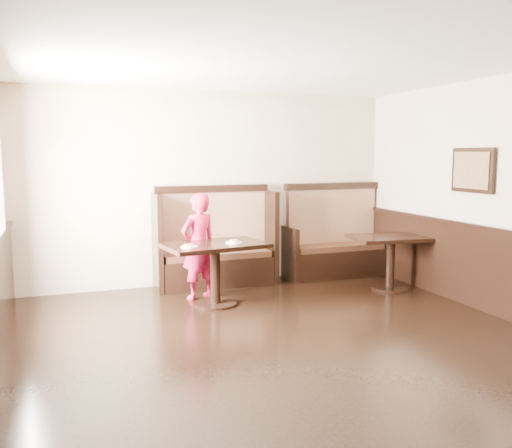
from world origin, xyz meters
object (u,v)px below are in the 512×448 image
table_main (215,258)px  table_neighbor (391,249)px  booth_neighbor (335,245)px  child (199,246)px  booth_main (215,249)px

table_main → table_neighbor: table_main is taller
booth_neighbor → child: bearing=-165.0°
table_neighbor → child: (-2.66, 0.44, 0.13)m
booth_neighbor → table_neighbor: bearing=-73.5°
booth_neighbor → table_main: bearing=-155.4°
booth_main → table_main: size_ratio=1.30×
table_main → child: 0.42m
table_neighbor → child: bearing=177.2°
booth_neighbor → child: size_ratio=1.18×
booth_main → table_main: 1.06m
booth_main → child: 0.76m
table_main → table_neighbor: 2.55m
table_main → child: size_ratio=0.96×
booth_main → child: booth_main is taller
table_main → table_neighbor: bearing=-10.0°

